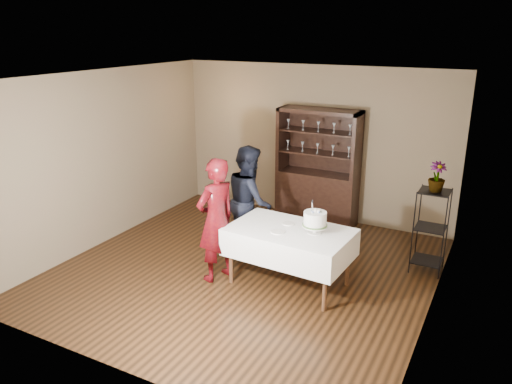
# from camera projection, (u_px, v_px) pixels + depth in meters

# --- Properties ---
(floor) EXTENTS (5.00, 5.00, 0.00)m
(floor) POSITION_uv_depth(u_px,v_px,m) (245.00, 270.00, 7.12)
(floor) COLOR black
(floor) RESTS_ON ground
(ceiling) EXTENTS (5.00, 5.00, 0.00)m
(ceiling) POSITION_uv_depth(u_px,v_px,m) (244.00, 77.00, 6.26)
(ceiling) COLOR silver
(ceiling) RESTS_ON back_wall
(back_wall) EXTENTS (5.00, 0.02, 2.70)m
(back_wall) POSITION_uv_depth(u_px,v_px,m) (313.00, 143.00, 8.79)
(back_wall) COLOR brown
(back_wall) RESTS_ON floor
(wall_left) EXTENTS (0.02, 5.00, 2.70)m
(wall_left) POSITION_uv_depth(u_px,v_px,m) (105.00, 158.00, 7.79)
(wall_left) COLOR brown
(wall_left) RESTS_ON floor
(wall_right) EXTENTS (0.02, 5.00, 2.70)m
(wall_right) POSITION_uv_depth(u_px,v_px,m) (440.00, 210.00, 5.59)
(wall_right) COLOR brown
(wall_right) RESTS_ON floor
(china_hutch) EXTENTS (1.40, 0.48, 2.00)m
(china_hutch) POSITION_uv_depth(u_px,v_px,m) (317.00, 185.00, 8.71)
(china_hutch) COLOR black
(china_hutch) RESTS_ON floor
(plant_etagere) EXTENTS (0.42, 0.42, 1.20)m
(plant_etagere) POSITION_uv_depth(u_px,v_px,m) (431.00, 228.00, 6.91)
(plant_etagere) COLOR black
(plant_etagere) RESTS_ON floor
(cake_table) EXTENTS (1.64, 1.07, 0.79)m
(cake_table) POSITION_uv_depth(u_px,v_px,m) (290.00, 242.00, 6.55)
(cake_table) COLOR white
(cake_table) RESTS_ON floor
(woman) EXTENTS (0.58, 0.72, 1.71)m
(woman) POSITION_uv_depth(u_px,v_px,m) (216.00, 220.00, 6.64)
(woman) COLOR #34040F
(woman) RESTS_ON floor
(man) EXTENTS (0.99, 1.03, 1.67)m
(man) POSITION_uv_depth(u_px,v_px,m) (250.00, 200.00, 7.44)
(man) COLOR black
(man) RESTS_ON floor
(cake) EXTENTS (0.38, 0.38, 0.45)m
(cake) POSITION_uv_depth(u_px,v_px,m) (315.00, 220.00, 6.32)
(cake) COLOR white
(cake) RESTS_ON cake_table
(plate_near) EXTENTS (0.21, 0.21, 0.01)m
(plate_near) POSITION_uv_depth(u_px,v_px,m) (278.00, 232.00, 6.40)
(plate_near) COLOR white
(plate_near) RESTS_ON cake_table
(plate_far) EXTENTS (0.17, 0.17, 0.01)m
(plate_far) POSITION_uv_depth(u_px,v_px,m) (289.00, 224.00, 6.66)
(plate_far) COLOR white
(plate_far) RESTS_ON cake_table
(potted_plant) EXTENTS (0.31, 0.31, 0.40)m
(potted_plant) POSITION_uv_depth(u_px,v_px,m) (437.00, 177.00, 6.67)
(potted_plant) COLOR #446932
(potted_plant) RESTS_ON plant_etagere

